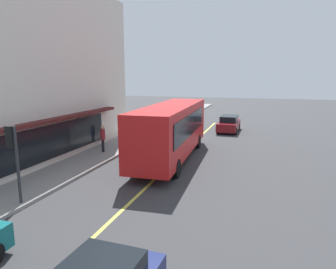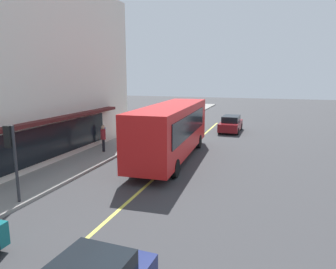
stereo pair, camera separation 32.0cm
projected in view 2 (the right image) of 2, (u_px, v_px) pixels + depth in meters
name	position (u px, v px, depth m)	size (l,w,h in m)	color
ground	(168.00, 166.00, 18.29)	(120.00, 120.00, 0.00)	#38383A
sidewalk	(92.00, 158.00, 19.88)	(80.00, 2.77, 0.15)	gray
lane_centre_stripe	(168.00, 166.00, 18.28)	(36.00, 0.16, 0.01)	#D8D14C
bus	(172.00, 129.00, 19.55)	(11.22, 2.98, 3.50)	red
traffic_light	(11.00, 146.00, 12.37)	(0.30, 0.52, 3.20)	#2D2D33
car_maroon	(231.00, 124.00, 29.50)	(4.34, 1.94, 1.52)	maroon
pedestrian_waiting	(103.00, 133.00, 22.92)	(0.34, 0.34, 1.57)	black
pedestrian_at_corner	(103.00, 136.00, 21.00)	(0.34, 0.34, 1.79)	black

